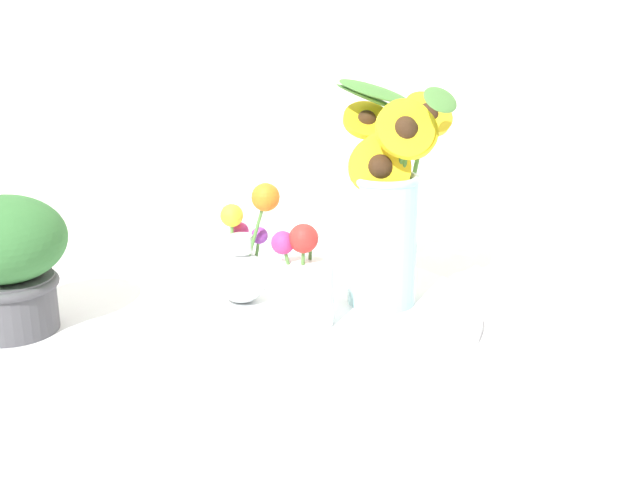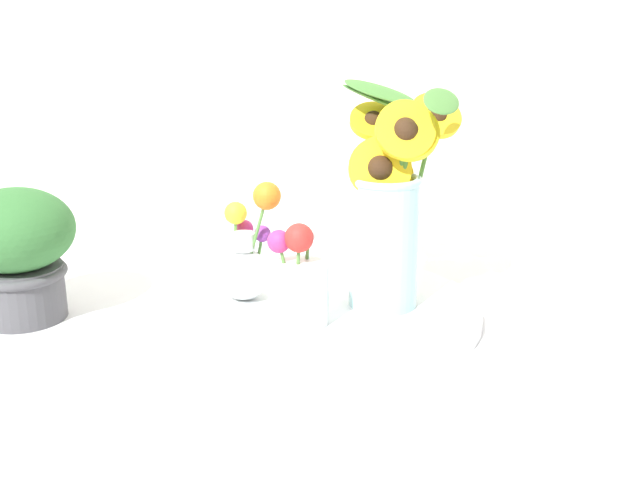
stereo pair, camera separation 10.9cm
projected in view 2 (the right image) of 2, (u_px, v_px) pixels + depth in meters
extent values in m
plane|color=silver|center=(351.00, 339.00, 1.05)|extent=(6.00, 6.00, 0.00)
cylinder|color=silver|center=(320.00, 311.00, 1.12)|extent=(0.48, 0.48, 0.02)
cylinder|color=#9ED1D6|center=(384.00, 245.00, 1.10)|extent=(0.10, 0.10, 0.19)
torus|color=#9ED1D6|center=(386.00, 180.00, 1.07)|extent=(0.11, 0.11, 0.01)
cylinder|color=#4C8438|center=(387.00, 220.00, 1.09)|extent=(0.03, 0.04, 0.16)
cylinder|color=yellow|center=(380.00, 168.00, 1.05)|extent=(0.10, 0.05, 0.10)
sphere|color=#382314|center=(380.00, 168.00, 1.05)|extent=(0.04, 0.04, 0.04)
cylinder|color=#4C8438|center=(385.00, 232.00, 1.10)|extent=(0.02, 0.02, 0.17)
cylinder|color=yellow|center=(392.00, 174.00, 1.09)|extent=(0.07, 0.05, 0.06)
sphere|color=#382314|center=(392.00, 174.00, 1.09)|extent=(0.03, 0.03, 0.03)
cylinder|color=#4C8438|center=(416.00, 196.00, 1.13)|extent=(0.06, 0.06, 0.23)
cylinder|color=yellow|center=(436.00, 115.00, 1.12)|extent=(0.09, 0.07, 0.08)
sphere|color=#382314|center=(436.00, 115.00, 1.12)|extent=(0.03, 0.03, 0.03)
cylinder|color=#4C8438|center=(397.00, 211.00, 1.08)|extent=(0.02, 0.05, 0.24)
cylinder|color=yellow|center=(405.00, 130.00, 1.02)|extent=(0.09, 0.05, 0.08)
sphere|color=#382314|center=(405.00, 130.00, 1.02)|extent=(0.04, 0.04, 0.04)
cylinder|color=#4C8438|center=(400.00, 217.00, 1.07)|extent=(0.03, 0.01, 0.24)
cylinder|color=yellow|center=(409.00, 132.00, 1.03)|extent=(0.09, 0.06, 0.08)
sphere|color=#382314|center=(409.00, 132.00, 1.03)|extent=(0.04, 0.04, 0.04)
cylinder|color=#4C8438|center=(392.00, 217.00, 1.11)|extent=(0.03, 0.02, 0.19)
cylinder|color=yellow|center=(386.00, 153.00, 1.09)|extent=(0.07, 0.05, 0.06)
sphere|color=#382314|center=(386.00, 153.00, 1.09)|extent=(0.03, 0.03, 0.03)
cylinder|color=#4C8438|center=(375.00, 203.00, 1.13)|extent=(0.01, 0.08, 0.23)
cylinder|color=yellow|center=(373.00, 121.00, 1.13)|extent=(0.07, 0.06, 0.05)
sphere|color=#382314|center=(373.00, 121.00, 1.13)|extent=(0.03, 0.03, 0.03)
ellipsoid|color=#477F38|center=(441.00, 101.00, 1.01)|extent=(0.09, 0.12, 0.04)
ellipsoid|color=#477F38|center=(375.00, 98.00, 1.11)|extent=(0.11, 0.06, 0.05)
ellipsoid|color=#477F38|center=(380.00, 92.00, 1.10)|extent=(0.11, 0.05, 0.05)
cylinder|color=white|center=(299.00, 293.00, 1.05)|extent=(0.08, 0.08, 0.09)
cylinder|color=#568E42|center=(287.00, 275.00, 1.04)|extent=(0.02, 0.02, 0.09)
sphere|color=#C6337A|center=(279.00, 241.00, 1.04)|extent=(0.03, 0.03, 0.03)
cylinder|color=#568E42|center=(298.00, 271.00, 1.04)|extent=(0.01, 0.01, 0.09)
sphere|color=red|center=(299.00, 238.00, 1.03)|extent=(0.04, 0.04, 0.04)
cylinder|color=#568E42|center=(307.00, 264.00, 1.06)|extent=(0.01, 0.02, 0.09)
sphere|color=white|center=(309.00, 230.00, 1.05)|extent=(0.03, 0.03, 0.03)
sphere|color=white|center=(244.00, 274.00, 1.13)|extent=(0.08, 0.08, 0.08)
cylinder|color=white|center=(243.00, 241.00, 1.12)|extent=(0.04, 0.04, 0.03)
cylinder|color=#568E42|center=(258.00, 259.00, 1.13)|extent=(0.02, 0.02, 0.07)
sphere|color=purple|center=(262.00, 234.00, 1.13)|extent=(0.03, 0.03, 0.03)
cylinder|color=#568E42|center=(235.00, 249.00, 1.13)|extent=(0.01, 0.03, 0.11)
sphere|color=yellow|center=(236.00, 213.00, 1.13)|extent=(0.03, 0.03, 0.03)
cylinder|color=#568E42|center=(255.00, 237.00, 1.11)|extent=(0.04, 0.02, 0.13)
sphere|color=orange|center=(267.00, 196.00, 1.09)|extent=(0.04, 0.04, 0.04)
cylinder|color=#568E42|center=(245.00, 255.00, 1.15)|extent=(0.01, 0.03, 0.08)
sphere|color=#C6337A|center=(244.00, 229.00, 1.15)|extent=(0.03, 0.03, 0.03)
cylinder|color=#4C4C51|center=(23.00, 292.00, 1.11)|extent=(0.12, 0.12, 0.08)
torus|color=#4C4C51|center=(20.00, 273.00, 1.10)|extent=(0.13, 0.13, 0.01)
ellipsoid|color=#336B33|center=(15.00, 230.00, 1.08)|extent=(0.17, 0.17, 0.12)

